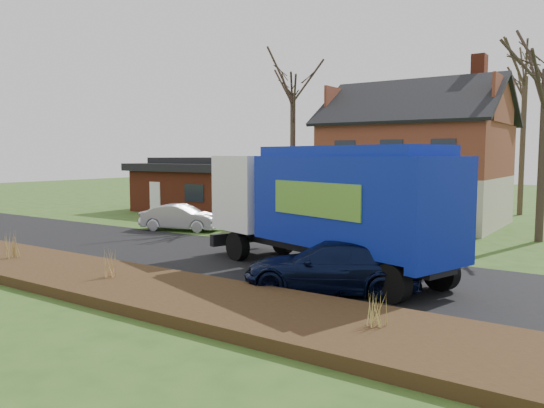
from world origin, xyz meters
The scene contains 13 objects.
ground centered at (0.00, 0.00, 0.00)m, with size 120.00×120.00×0.00m, color #2D4F1A.
road centered at (0.00, 0.00, 0.01)m, with size 80.00×7.00×0.02m, color black.
mulch_verge centered at (0.00, -5.30, 0.15)m, with size 80.00×3.50×0.30m, color black.
main_house centered at (1.49, 13.91, 4.03)m, with size 12.95×8.95×9.26m.
ranch_house centered at (-12.00, 13.00, 1.81)m, with size 9.80×8.20×3.70m.
garbage_truck centered at (3.94, -0.19, 2.40)m, with size 10.03×5.45×4.16m.
silver_sedan centered at (-6.99, 4.38, 0.67)m, with size 1.43×4.09×1.35m, color #AFB0B7.
navy_wagon centered at (5.18, -2.16, 0.73)m, with size 2.03×5.01×1.45m, color black.
tree_front_west centered at (-3.95, 10.37, 8.42)m, with size 3.44×3.44×10.22m.
tree_back centered at (6.20, 21.90, 9.99)m, with size 3.78×3.78×11.98m.
grass_clump_west centered at (-5.68, -5.33, 0.78)m, with size 0.37×0.30×0.97m.
grass_clump_mid centered at (-0.46, -5.35, 0.74)m, with size 0.32×0.26×0.88m.
grass_clump_east centered at (7.84, -5.16, 0.69)m, with size 0.31×0.26×0.79m.
Camera 1 is at (12.12, -15.35, 3.89)m, focal length 35.00 mm.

